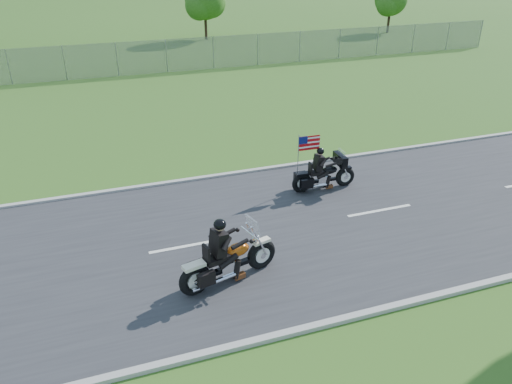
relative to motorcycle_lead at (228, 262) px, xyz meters
name	(u,v)px	position (x,y,z in m)	size (l,w,h in m)	color
ground	(258,234)	(1.41, 1.82, -0.58)	(420.00, 420.00, 0.00)	#294F18
road	(258,234)	(1.41, 1.82, -0.56)	(120.00, 8.00, 0.04)	#28282B
curb_north	(220,176)	(1.41, 5.87, -0.53)	(120.00, 0.18, 0.12)	#9E9B93
curb_south	(319,326)	(1.41, -2.23, -0.53)	(120.00, 0.18, 0.12)	#9E9B93
fence	(65,63)	(-3.59, 21.82, 0.42)	(60.00, 0.03, 2.00)	gray
tree_fence_near	(205,1)	(7.46, 31.85, 2.40)	(3.52, 3.28, 4.75)	#382316
tree_fence_far	(391,1)	(23.45, 29.85, 2.07)	(3.08, 2.87, 4.20)	#382316
motorcycle_lead	(228,262)	(0.00, 0.00, 0.00)	(2.68, 1.12, 1.84)	black
motorcycle_follow	(324,175)	(4.43, 3.79, -0.05)	(2.27, 0.75, 1.90)	black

